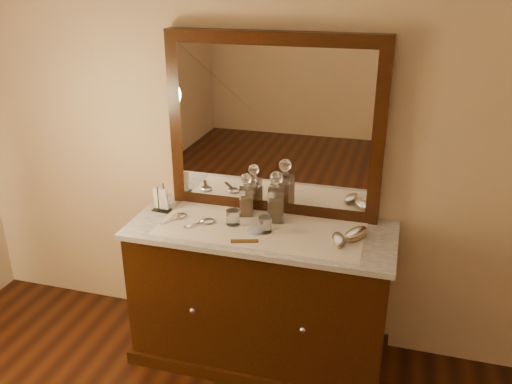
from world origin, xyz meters
TOP-DOWN VIEW (x-y plane):
  - dresser_cabinet at (0.00, 1.96)m, footprint 1.40×0.55m
  - dresser_plinth at (0.00, 1.96)m, footprint 1.46×0.59m
  - knob_left at (-0.30, 1.67)m, footprint 0.04×0.04m
  - knob_right at (0.30, 1.67)m, footprint 0.04×0.04m
  - marble_top at (0.00, 1.96)m, footprint 1.44×0.59m
  - mirror_frame at (0.00, 2.20)m, footprint 1.20×0.08m
  - mirror_glass at (0.00, 2.17)m, footprint 1.06×0.01m
  - lace_runner at (0.00, 1.94)m, footprint 1.10×0.45m
  - pin_dish at (-0.01, 1.90)m, footprint 0.12×0.12m
  - comb at (-0.04, 1.77)m, footprint 0.14×0.07m
  - napkin_rack at (-0.61, 2.01)m, footprint 0.11×0.07m
  - decanter_left at (-0.12, 2.08)m, footprint 0.09×0.09m
  - decanter_right at (0.06, 2.06)m, footprint 0.10×0.10m
  - brush_near at (0.42, 1.88)m, footprint 0.10×0.15m
  - brush_far at (0.50, 1.97)m, footprint 0.14×0.18m
  - hand_mirror_outer at (-0.48, 1.94)m, footprint 0.12×0.18m
  - hand_mirror_inner at (-0.31, 1.91)m, footprint 0.15×0.17m
  - tumblers at (-0.06, 1.93)m, footprint 0.27×0.11m

SIDE VIEW (x-z plane):
  - dresser_plinth at x=0.00m, z-range 0.00..0.08m
  - dresser_cabinet at x=0.00m, z-range 0.00..0.82m
  - knob_left at x=-0.30m, z-range 0.43..0.47m
  - knob_right at x=0.30m, z-range 0.43..0.47m
  - marble_top at x=0.00m, z-range 0.82..0.85m
  - lace_runner at x=0.00m, z-range 0.85..0.85m
  - comb at x=-0.04m, z-range 0.85..0.86m
  - hand_mirror_outer at x=-0.48m, z-range 0.85..0.87m
  - hand_mirror_inner at x=-0.31m, z-range 0.85..0.87m
  - pin_dish at x=-0.01m, z-range 0.85..0.87m
  - brush_near at x=0.42m, z-range 0.85..0.89m
  - brush_far at x=0.50m, z-range 0.85..0.90m
  - tumblers at x=-0.06m, z-range 0.85..0.94m
  - napkin_rack at x=-0.61m, z-range 0.83..0.99m
  - decanter_left at x=-0.12m, z-range 0.83..1.08m
  - decanter_right at x=0.06m, z-range 0.82..1.11m
  - mirror_frame at x=0.00m, z-range 0.85..1.85m
  - mirror_glass at x=0.00m, z-range 0.92..1.78m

